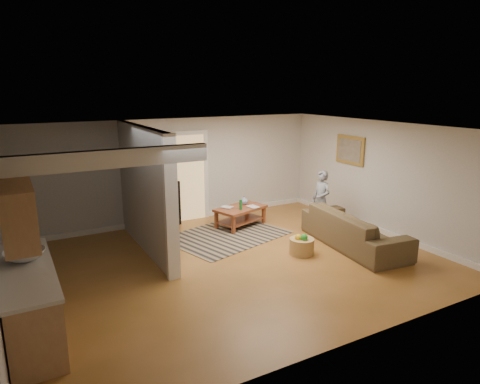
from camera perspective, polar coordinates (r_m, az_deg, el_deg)
name	(u,v)px	position (r m, az deg, el deg)	size (l,w,h in m)	color
ground	(233,263)	(8.13, -0.97, -9.46)	(7.50, 7.50, 0.00)	brown
room_shell	(168,189)	(7.64, -9.61, 0.35)	(7.54, 6.02, 2.52)	#B4B3AD
area_rug	(227,235)	(9.55, -1.78, -5.80)	(2.50, 1.82, 0.01)	black
sofa	(353,246)	(9.25, 14.81, -6.98)	(2.54, 0.99, 0.74)	#4B4025
coffee_table	(241,211)	(10.10, 0.09, -2.56)	(1.34, 1.01, 0.70)	brown
tv_console	(156,204)	(9.55, -11.12, -1.60)	(0.60, 1.29, 1.08)	brown
speaker_left	(159,225)	(8.60, -10.69, -4.29)	(0.11, 0.11, 1.14)	black
speaker_right	(178,203)	(10.27, -8.33, -1.45)	(0.11, 0.11, 1.06)	black
toy_basket	(302,245)	(8.57, 8.23, -7.04)	(0.49, 0.49, 0.43)	#A98949
child	(320,227)	(10.26, 10.61, -4.65)	(0.50, 0.33, 1.36)	gray
toddler	(167,237)	(9.61, -9.77, -5.90)	(0.46, 0.36, 0.94)	#1B2439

